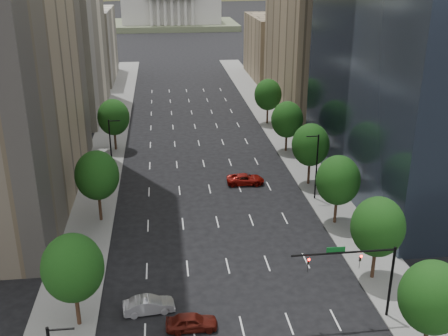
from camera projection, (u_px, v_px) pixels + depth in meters
name	position (u px, v px, depth m)	size (l,w,h in m)	color
sidewalk_left	(96.00, 194.00, 72.00)	(6.00, 200.00, 0.15)	slate
sidewalk_right	(318.00, 183.00, 75.43)	(6.00, 200.00, 0.15)	slate
midrise_cream_left	(61.00, 26.00, 104.35)	(14.00, 30.00, 35.00)	beige
filler_left	(86.00, 45.00, 137.96)	(14.00, 26.00, 18.00)	beige
parking_tan_right	(313.00, 37.00, 108.02)	(14.00, 30.00, 30.00)	#8C7759
filler_right	(277.00, 47.00, 141.08)	(14.00, 26.00, 16.00)	#8C7759
tree_right_0	(432.00, 297.00, 40.97)	(5.20, 5.20, 8.39)	#382316
tree_right_1	(378.00, 227.00, 51.01)	(5.20, 5.20, 8.75)	#382316
tree_right_2	(338.00, 180.00, 62.15)	(5.20, 5.20, 8.61)	#382316
tree_right_3	(311.00, 145.00, 73.14)	(5.20, 5.20, 8.89)	#382316
tree_right_4	(287.00, 120.00, 86.24)	(5.20, 5.20, 8.46)	#382316
tree_right_5	(268.00, 95.00, 100.93)	(5.20, 5.20, 8.75)	#382316
tree_left_0	(73.00, 268.00, 44.21)	(5.20, 5.20, 8.75)	#382316
tree_left_1	(97.00, 175.00, 62.63)	(5.20, 5.20, 8.97)	#382316
tree_left_2	(113.00, 117.00, 86.77)	(5.20, 5.20, 8.68)	#382316
streetlight_rn	(316.00, 165.00, 68.84)	(1.70, 0.20, 9.00)	black
streetlight_ln	(111.00, 148.00, 75.11)	(1.70, 0.20, 9.00)	black
traffic_signal	(365.00, 268.00, 45.28)	(9.12, 0.40, 7.38)	black
capitol	(171.00, 9.00, 246.00)	(60.00, 40.00, 35.20)	#596647
foothills	(196.00, 25.00, 590.03)	(720.00, 413.00, 263.00)	olive
car_maroon	(192.00, 322.00, 45.50)	(1.79, 4.44, 1.51)	#4E130D
car_silver	(149.00, 305.00, 47.71)	(1.60, 4.59, 1.51)	#A3A3A9
car_red_far	(245.00, 179.00, 75.14)	(2.45, 5.31, 1.47)	maroon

